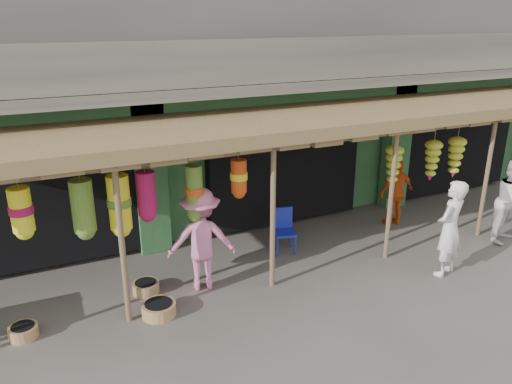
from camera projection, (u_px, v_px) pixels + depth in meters
name	position (u px, v px, depth m)	size (l,w,h in m)	color
ground	(337.00, 263.00, 9.57)	(80.00, 80.00, 0.00)	#514C47
building	(235.00, 62.00, 12.58)	(16.40, 6.80, 7.00)	gray
awning	(313.00, 124.00, 9.32)	(14.00, 2.70, 2.79)	brown
blue_chair	(283.00, 228.00, 9.94)	(0.51, 0.52, 0.88)	#1923A6
basket_left	(146.00, 287.00, 8.53)	(0.46, 0.46, 0.19)	olive
basket_mid	(159.00, 309.00, 7.88)	(0.54, 0.54, 0.21)	#A07748
basket_right	(24.00, 332.00, 7.34)	(0.42, 0.42, 0.19)	olive
person_front	(450.00, 228.00, 8.90)	(0.66, 0.43, 1.80)	white
person_right	(512.00, 201.00, 10.25)	(0.85, 0.66, 1.75)	silver
person_vendor	(396.00, 192.00, 11.10)	(0.91, 0.38, 1.54)	#DE5514
person_shopper	(201.00, 240.00, 8.43)	(1.18, 0.68, 1.82)	#D26F97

